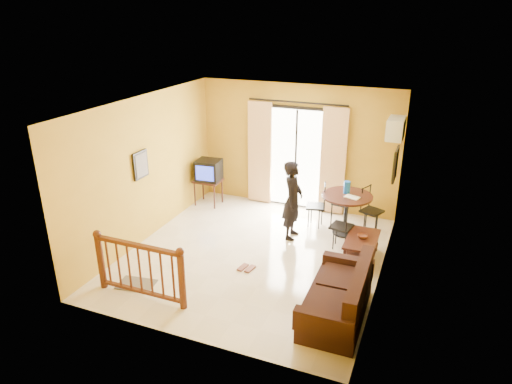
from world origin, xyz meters
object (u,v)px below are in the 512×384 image
at_px(coffee_table, 361,245).
at_px(sofa, 340,299).
at_px(television, 209,170).
at_px(standing_person, 293,200).
at_px(dining_table, 347,203).

xyz_separation_m(coffee_table, sofa, (0.00, -1.81, 0.02)).
xyz_separation_m(television, standing_person, (2.28, -0.85, -0.05)).
bearing_deg(coffee_table, dining_table, 117.60).
xyz_separation_m(dining_table, sofa, (0.49, -2.75, -0.35)).
distance_m(sofa, standing_person, 2.67).
height_order(dining_table, coffee_table, dining_table).
bearing_deg(television, standing_person, -25.76).
bearing_deg(coffee_table, television, 161.65).
xyz_separation_m(sofa, standing_person, (-1.45, 2.19, 0.48)).
height_order(television, standing_person, standing_person).
bearing_deg(standing_person, coffee_table, -107.52).
height_order(sofa, standing_person, standing_person).
bearing_deg(standing_person, television, 66.75).
xyz_separation_m(dining_table, standing_person, (-0.95, -0.56, 0.13)).
bearing_deg(coffee_table, standing_person, 165.20).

